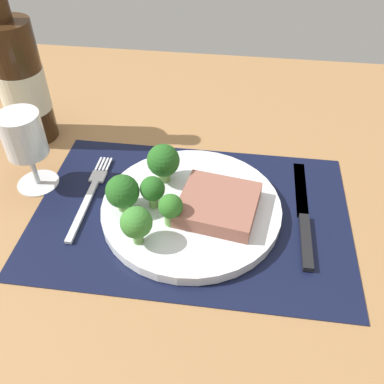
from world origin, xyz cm
name	(u,v)px	position (x,y,z in cm)	size (l,w,h in cm)	color
ground_plane	(191,220)	(0.00, 0.00, -1.50)	(140.00, 110.00, 3.00)	#996D42
placemat	(191,213)	(0.00, 0.00, 0.15)	(46.86, 31.55, 0.30)	black
plate	(191,208)	(0.00, 0.00, 1.10)	(26.59, 26.59, 1.60)	silver
steak	(218,205)	(4.01, -0.72, 3.09)	(10.84, 10.38, 2.37)	#8C5647
broccoli_near_steak	(171,208)	(-2.29, -4.04, 4.85)	(3.42, 3.42, 4.99)	#6B994C
broccoli_near_fork	(153,190)	(-5.41, -1.04, 5.15)	(3.61, 3.61, 5.22)	#6B994C
broccoli_front_edge	(163,161)	(-4.94, 4.98, 5.61)	(5.02, 5.02, 6.36)	#6B994C
broccoli_center	(136,223)	(-6.09, -8.02, 5.49)	(4.27, 4.27, 5.85)	#5B8942
broccoli_back_left	(123,192)	(-9.53, -2.04, 5.10)	(4.85, 4.85, 5.73)	#5B8942
fork	(90,195)	(-16.18, 1.42, 0.55)	(2.40, 19.20, 0.50)	silver
knife	(304,219)	(16.63, 0.53, 0.60)	(1.80, 23.00, 0.80)	black
wine_bottle	(21,82)	(-31.12, 16.32, 10.91)	(8.04, 8.04, 29.56)	#331E0F
wine_glass	(24,140)	(-25.54, 3.47, 8.63)	(6.61, 6.61, 12.98)	silver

